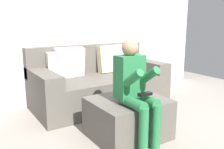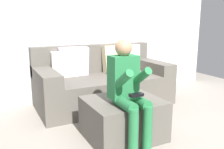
% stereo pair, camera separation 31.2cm
% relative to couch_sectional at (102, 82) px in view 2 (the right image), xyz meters
% --- Properties ---
extents(ground_plane, '(6.32, 6.32, 0.00)m').
position_rel_couch_sectional_xyz_m(ground_plane, '(0.05, -1.59, -0.34)').
color(ground_plane, gray).
extents(wall_back, '(4.86, 0.10, 2.77)m').
position_rel_couch_sectional_xyz_m(wall_back, '(0.05, 0.48, 1.04)').
color(wall_back, silver).
rests_on(wall_back, ground_plane).
extents(couch_sectional, '(2.05, 1.00, 0.92)m').
position_rel_couch_sectional_xyz_m(couch_sectional, '(0.00, 0.00, 0.00)').
color(couch_sectional, '#59544C').
rests_on(couch_sectional, ground_plane).
extents(ottoman, '(0.81, 0.70, 0.45)m').
position_rel_couch_sectional_xyz_m(ottoman, '(-0.29, -1.19, -0.12)').
color(ottoman, '#59544C').
rests_on(ottoman, ground_plane).
extents(person_seated, '(0.29, 0.60, 1.12)m').
position_rel_couch_sectional_xyz_m(person_seated, '(-0.34, -1.38, 0.29)').
color(person_seated, '#26723F').
rests_on(person_seated, ground_plane).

